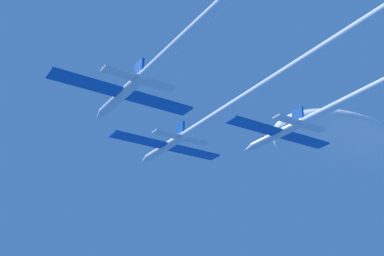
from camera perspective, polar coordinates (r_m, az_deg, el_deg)
jet_lead at (r=67.31m, az=4.09°, el=2.29°), size 19.48×60.87×3.23m
jet_left_wing at (r=51.81m, az=-0.84°, el=10.61°), size 19.48×57.05×3.23m
jet_right_wing at (r=70.41m, az=16.91°, el=2.76°), size 19.48×51.10×3.23m
cloud_wispy at (r=133.43m, az=16.99°, el=-1.89°), size 42.89×23.59×15.01m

